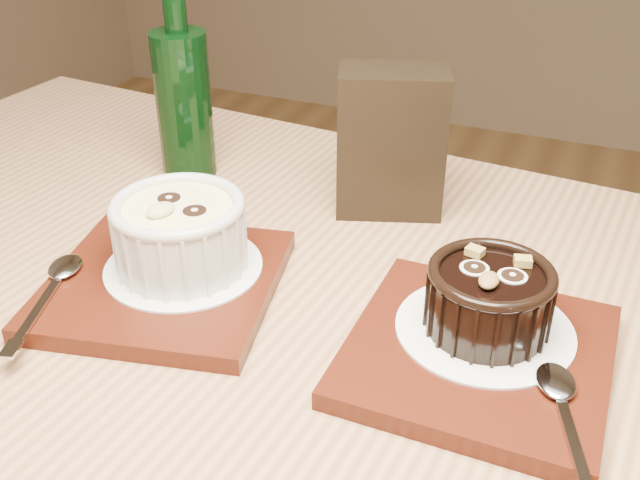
# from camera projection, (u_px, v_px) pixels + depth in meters

# --- Properties ---
(table) EXTENTS (1.27, 0.90, 0.75)m
(table) POSITION_uv_depth(u_px,v_px,m) (278.00, 450.00, 0.59)
(table) COLOR #90623F
(table) RESTS_ON ground
(tray_left) EXTENTS (0.21, 0.21, 0.01)m
(tray_left) POSITION_uv_depth(u_px,v_px,m) (164.00, 284.00, 0.61)
(tray_left) COLOR #44160B
(tray_left) RESTS_ON table
(doily_left) EXTENTS (0.13, 0.13, 0.00)m
(doily_left) POSITION_uv_depth(u_px,v_px,m) (184.00, 266.00, 0.62)
(doily_left) COLOR white
(doily_left) RESTS_ON tray_left
(ramekin_white) EXTENTS (0.11, 0.11, 0.06)m
(ramekin_white) POSITION_uv_depth(u_px,v_px,m) (180.00, 231.00, 0.60)
(ramekin_white) COLOR silver
(ramekin_white) RESTS_ON doily_left
(spoon_left) EXTENTS (0.07, 0.14, 0.01)m
(spoon_left) POSITION_uv_depth(u_px,v_px,m) (49.00, 291.00, 0.58)
(spoon_left) COLOR silver
(spoon_left) RESTS_ON tray_left
(tray_right) EXTENTS (0.18, 0.18, 0.01)m
(tray_right) POSITION_uv_depth(u_px,v_px,m) (478.00, 355.00, 0.53)
(tray_right) COLOR #44160B
(tray_right) RESTS_ON table
(doily_right) EXTENTS (0.13, 0.13, 0.00)m
(doily_right) POSITION_uv_depth(u_px,v_px,m) (485.00, 329.00, 0.55)
(doily_right) COLOR white
(doily_right) RESTS_ON tray_right
(ramekin_dark) EXTENTS (0.09, 0.09, 0.05)m
(ramekin_dark) POSITION_uv_depth(u_px,v_px,m) (489.00, 296.00, 0.53)
(ramekin_dark) COLOR black
(ramekin_dark) RESTS_ON doily_right
(spoon_right) EXTENTS (0.07, 0.14, 0.01)m
(spoon_right) POSITION_uv_depth(u_px,v_px,m) (568.00, 419.00, 0.46)
(spoon_right) COLOR silver
(spoon_right) RESTS_ON tray_right
(condiment_stand) EXTENTS (0.11, 0.09, 0.14)m
(condiment_stand) POSITION_uv_depth(u_px,v_px,m) (391.00, 142.00, 0.70)
(condiment_stand) COLOR black
(condiment_stand) RESTS_ON table
(green_bottle) EXTENTS (0.06, 0.06, 0.21)m
(green_bottle) POSITION_uv_depth(u_px,v_px,m) (183.00, 99.00, 0.77)
(green_bottle) COLOR black
(green_bottle) RESTS_ON table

